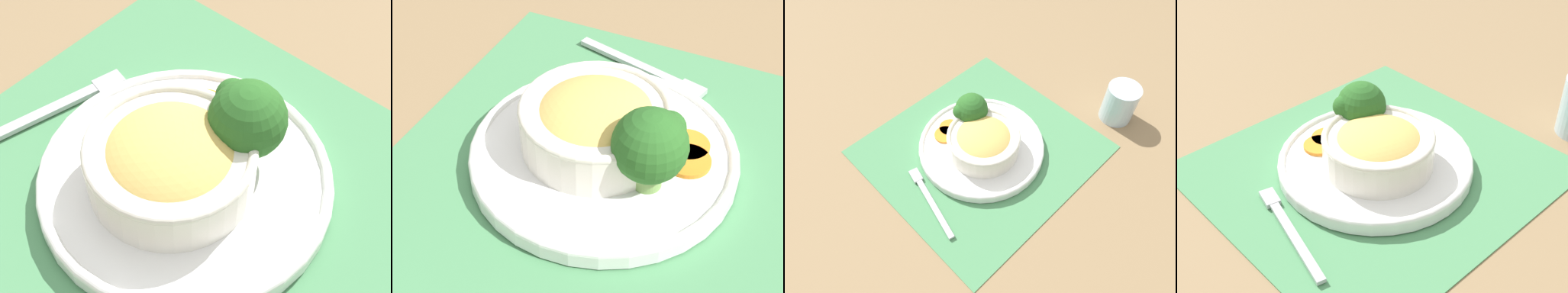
% 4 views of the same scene
% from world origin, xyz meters
% --- Properties ---
extents(ground_plane, '(4.00, 4.00, 0.00)m').
position_xyz_m(ground_plane, '(0.00, 0.00, 0.00)').
color(ground_plane, '#8C704C').
extents(placemat, '(0.47, 0.44, 0.00)m').
position_xyz_m(placemat, '(0.00, 0.00, 0.00)').
color(placemat, '#4C8C59').
rests_on(placemat, ground_plane).
extents(plate, '(0.28, 0.28, 0.02)m').
position_xyz_m(plate, '(0.00, 0.00, 0.02)').
color(plate, white).
rests_on(plate, placemat).
extents(bowl, '(0.16, 0.16, 0.06)m').
position_xyz_m(bowl, '(-0.01, -0.01, 0.05)').
color(bowl, silver).
rests_on(bowl, plate).
extents(broccoli_floret, '(0.07, 0.07, 0.09)m').
position_xyz_m(broccoli_floret, '(0.02, 0.06, 0.07)').
color(broccoli_floret, '#759E51').
rests_on(broccoli_floret, plate).
extents(carrot_slice_near, '(0.05, 0.05, 0.01)m').
position_xyz_m(carrot_slice_near, '(-0.02, 0.09, 0.02)').
color(carrot_slice_near, orange).
rests_on(carrot_slice_near, plate).
extents(carrot_slice_middle, '(0.05, 0.05, 0.01)m').
position_xyz_m(carrot_slice_middle, '(-0.04, 0.08, 0.02)').
color(carrot_slice_middle, orange).
rests_on(carrot_slice_middle, plate).
extents(fork, '(0.06, 0.18, 0.01)m').
position_xyz_m(fork, '(-0.17, -0.01, 0.01)').
color(fork, '#B7B7BC').
rests_on(fork, placemat).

